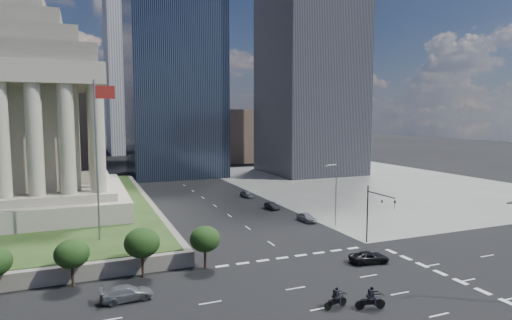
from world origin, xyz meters
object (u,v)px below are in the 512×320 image
war_memorial (12,92)px  flagpole (98,151)px  pickup_truck (369,257)px  motorcycle_lead (370,298)px  motorcycle_trail (336,298)px  traffic_signal_ne (376,208)px  parked_sedan_near (307,217)px  suv_grey (127,293)px  parked_sedan_far (247,194)px  street_lamp_north (335,191)px  parked_sedan_mid (272,206)px

war_memorial → flagpole: war_memorial is taller
pickup_truck → motorcycle_lead: (-7.63, -10.30, 0.40)m
motorcycle_trail → traffic_signal_ne: bearing=33.3°
war_memorial → parked_sedan_near: size_ratio=9.19×
flagpole → motorcycle_trail: size_ratio=7.67×
suv_grey → motorcycle_trail: motorcycle_trail is taller
traffic_signal_ne → pickup_truck: (-4.79, -5.15, -4.59)m
war_memorial → suv_grey: (13.83, -39.51, -20.68)m
suv_grey → parked_sedan_near: (30.69, 20.60, 0.01)m
motorcycle_lead → parked_sedan_far: bearing=94.8°
war_memorial → street_lamp_north: size_ratio=3.90×
traffic_signal_ne → parked_sedan_mid: 26.82m
war_memorial → pickup_truck: 61.05m
parked_sedan_far → motorcycle_lead: 55.46m
flagpole → pickup_truck: size_ratio=4.21×
parked_sedan_far → motorcycle_lead: motorcycle_lead is taller
street_lamp_north → parked_sedan_far: (-4.33, 27.98, -4.95)m
war_memorial → parked_sedan_far: size_ratio=9.35×
street_lamp_north → motorcycle_lead: bearing=-116.3°
flagpole → suv_grey: flagpole is taller
flagpole → traffic_signal_ne: (34.33, -10.30, -7.86)m
parked_sedan_mid → suv_grey: bearing=-137.0°
war_memorial → parked_sedan_mid: 48.44m
traffic_signal_ne → parked_sedan_mid: traffic_signal_ne is taller
traffic_signal_ne → pickup_truck: bearing=-132.9°
traffic_signal_ne → motorcycle_trail: 21.15m
parked_sedan_far → war_memorial: bearing=178.6°
traffic_signal_ne → suv_grey: 33.39m
traffic_signal_ne → parked_sedan_far: bearing=95.1°
pickup_truck → street_lamp_north: bearing=-9.0°
traffic_signal_ne → parked_sedan_mid: bearing=97.6°
suv_grey → motorcycle_trail: size_ratio=1.89×
traffic_signal_ne → street_lamp_north: street_lamp_north is taller
street_lamp_north → parked_sedan_mid: (-4.33, 14.88, -5.03)m
traffic_signal_ne → street_lamp_north: 11.34m
street_lamp_north → pickup_truck: bearing=-108.8°
pickup_truck → suv_grey: bearing=99.9°
flagpole → parked_sedan_mid: (30.83, 15.88, -12.49)m
suv_grey → parked_sedan_near: 36.96m
parked_sedan_near → motorcycle_trail: (-13.21, -29.46, 0.25)m
war_memorial → parked_sedan_far: 47.98m
traffic_signal_ne → parked_sedan_far: size_ratio=1.92×
suv_grey → motorcycle_lead: (20.26, -10.25, 0.35)m
traffic_signal_ne → motorcycle_lead: traffic_signal_ne is taller
motorcycle_lead → flagpole: bearing=144.4°
flagpole → motorcycle_trail: flagpole is taller
traffic_signal_ne → parked_sedan_near: size_ratio=1.89×
motorcycle_lead → motorcycle_trail: bearing=167.6°
war_memorial → pickup_truck: war_memorial is taller
parked_sedan_far → pickup_truck: bearing=-99.7°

